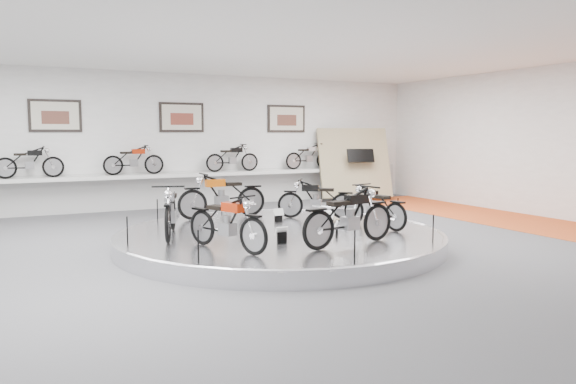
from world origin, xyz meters
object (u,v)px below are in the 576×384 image
bike_c (170,210)px  bike_d (227,222)px  bike_e (349,216)px  bike_b (222,195)px  bike_f (374,206)px  shelf (185,175)px  bike_a (317,199)px  display_platform (280,239)px

bike_c → bike_d: bike_c is taller
bike_d → bike_e: 2.10m
bike_b → bike_f: 3.52m
shelf → bike_a: 5.48m
shelf → bike_b: bearing=-95.3°
shelf → bike_d: bearing=-101.6°
display_platform → bike_e: size_ratio=3.69×
shelf → bike_c: (-2.06, -5.94, -0.20)m
bike_b → shelf: bearing=-94.2°
bike_b → bike_d: bearing=72.0°
shelf → bike_b: size_ratio=6.22×
display_platform → bike_a: bearing=37.4°
display_platform → shelf: 6.46m
bike_a → bike_e: 3.08m
bike_b → bike_f: bike_b is taller
shelf → bike_e: bearing=-86.8°
shelf → bike_f: bearing=-74.3°
bike_a → bike_e: size_ratio=0.88×
bike_c → bike_f: bearing=96.2°
shelf → bike_f: (1.93, -6.85, -0.26)m
bike_c → bike_e: 3.37m
bike_e → bike_f: bike_e is taller
bike_b → bike_e: size_ratio=1.02×
shelf → bike_c: bike_c is taller
display_platform → bike_a: bike_a is taller
display_platform → bike_b: size_ratio=3.62×
bike_a → shelf: bearing=-37.6°
bike_b → bike_c: size_ratio=1.04×
shelf → bike_a: size_ratio=7.22×
display_platform → bike_c: size_ratio=3.76×
bike_d → bike_a: bearing=106.0°
display_platform → bike_d: bike_d is taller
bike_a → bike_c: (-3.54, -0.67, 0.05)m
display_platform → bike_e: bike_e is taller
bike_a → bike_e: bearing=107.4°
display_platform → shelf: bearing=90.0°
display_platform → bike_d: bearing=-142.9°
bike_e → bike_f: 1.98m
bike_a → bike_c: 3.60m
bike_c → bike_d: size_ratio=1.07×
bike_d → display_platform: bearing=105.9°
display_platform → bike_f: bike_f is taller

